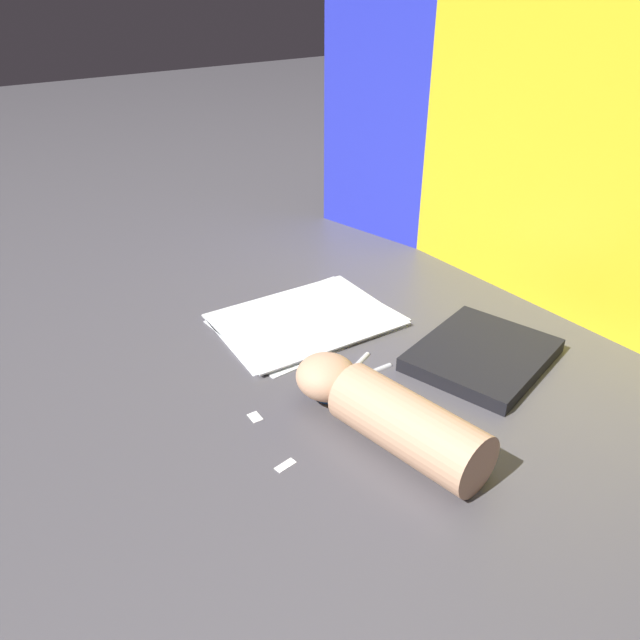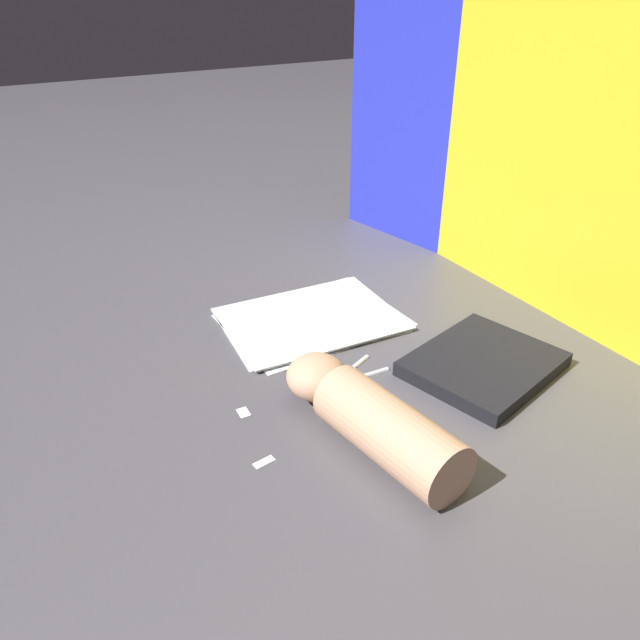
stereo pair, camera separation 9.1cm
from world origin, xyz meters
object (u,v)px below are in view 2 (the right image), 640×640
Objects in this scene: book_closed at (483,364)px; hand_forearm at (370,417)px; paper_stack at (311,319)px; scissors at (332,384)px.

hand_forearm reaches higher than book_closed.
hand_forearm is (0.32, -0.09, 0.04)m from paper_stack.
hand_forearm is (0.13, -0.02, 0.04)m from scissors.
scissors reaches higher than paper_stack.
book_closed reaches higher than paper_stack.
paper_stack is at bearing 164.53° from hand_forearm.
book_closed is at bearing 30.67° from paper_stack.
hand_forearm reaches higher than scissors.
scissors is 0.50× the size of hand_forearm.
hand_forearm is at bearing -15.47° from paper_stack.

